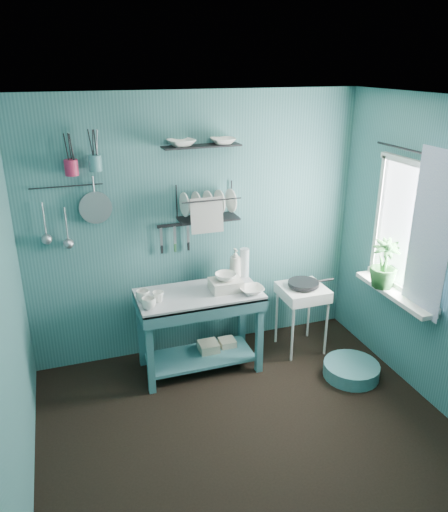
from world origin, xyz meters
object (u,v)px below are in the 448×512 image
object	(u,v)px
mug_left	(149,303)
mug_mid	(158,297)
dish_rack	(208,203)
hotplate_stand	(301,318)
frying_pan	(303,283)
floor_basin	(351,370)
storage_tin_small	(227,348)
storage_tin_large	(209,353)
soap_bottle	(235,264)
utensil_cup_teal	(95,163)
colander	(96,208)
wash_tub	(226,285)
work_counter	(199,331)
water_bottle	(244,262)
potted_plant	(384,264)
utensil_cup_magenta	(71,168)
mug_right	(143,296)

from	to	relation	value
mug_left	mug_mid	xyz separation A→B (m)	(0.10, 0.10, -0.00)
mug_left	dish_rack	xyz separation A→B (m)	(0.67, 0.47, 0.69)
mug_left	hotplate_stand	size ratio (longest dim) A/B	0.18
frying_pan	floor_basin	size ratio (longest dim) A/B	0.59
dish_rack	storage_tin_small	bearing A→B (deg)	-68.24
storage_tin_large	soap_bottle	bearing A→B (deg)	25.11
utensil_cup_teal	colander	xyz separation A→B (m)	(-0.03, 0.03, -0.39)
mug_mid	wash_tub	world-z (taller)	wash_tub
work_counter	wash_tub	size ratio (longest dim) A/B	3.97
storage_tin_small	floor_basin	bearing A→B (deg)	-34.02
dish_rack	mug_mid	bearing A→B (deg)	-151.54
water_bottle	work_counter	bearing A→B (deg)	-157.07
potted_plant	storage_tin_large	xyz separation A→B (m)	(-1.47, 0.54, -0.94)
mug_left	water_bottle	bearing A→B (deg)	20.81
dish_rack	colander	size ratio (longest dim) A/B	1.96
colander	potted_plant	distance (m)	2.58
dish_rack	storage_tin_large	xyz separation A→B (m)	(-0.09, -0.26, -1.42)
mug_mid	soap_bottle	world-z (taller)	soap_bottle
utensil_cup_magenta	colander	xyz separation A→B (m)	(0.16, 0.03, -0.36)
mug_right	floor_basin	distance (m)	2.03
utensil_cup_magenta	soap_bottle	bearing A→B (deg)	-6.42
mug_left	utensil_cup_magenta	xyz separation A→B (m)	(-0.48, 0.52, 1.07)
wash_tub	frying_pan	bearing A→B (deg)	2.33
frying_pan	water_bottle	bearing A→B (deg)	158.87
mug_left	mug_right	bearing A→B (deg)	97.13
wash_tub	soap_bottle	xyz separation A→B (m)	(0.17, 0.22, 0.10)
wash_tub	potted_plant	xyz separation A→B (m)	(1.32, -0.47, 0.21)
work_counter	potted_plant	xyz separation A→B (m)	(1.57, -0.49, 0.66)
water_bottle	dish_rack	world-z (taller)	dish_rack
utensil_cup_teal	mug_mid	bearing A→B (deg)	-46.76
dish_rack	floor_basin	size ratio (longest dim) A/B	1.08
mug_right	work_counter	bearing A→B (deg)	0.00
utensil_cup_magenta	utensil_cup_teal	distance (m)	0.19
mug_left	storage_tin_large	distance (m)	0.95
mug_right	mug_left	bearing A→B (deg)	-82.87
mug_right	wash_tub	distance (m)	0.75
dish_rack	potted_plant	bearing A→B (deg)	-34.25
wash_tub	potted_plant	world-z (taller)	potted_plant
wash_tub	dish_rack	world-z (taller)	dish_rack
storage_tin_large	water_bottle	bearing A→B (deg)	22.04
wash_tub	utensil_cup_teal	world-z (taller)	utensil_cup_teal
soap_bottle	storage_tin_large	xyz separation A→B (m)	(-0.32, -0.15, -0.83)
mug_mid	storage_tin_large	distance (m)	0.88
mug_mid	potted_plant	xyz separation A→B (m)	(1.95, -0.43, 0.22)
work_counter	utensil_cup_magenta	distance (m)	1.83
wash_tub	soap_bottle	world-z (taller)	soap_bottle
work_counter	water_bottle	distance (m)	0.78
dish_rack	utensil_cup_magenta	bearing A→B (deg)	173.30
mug_left	floor_basin	world-z (taller)	mug_left
utensil_cup_teal	floor_basin	bearing A→B (deg)	-24.58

